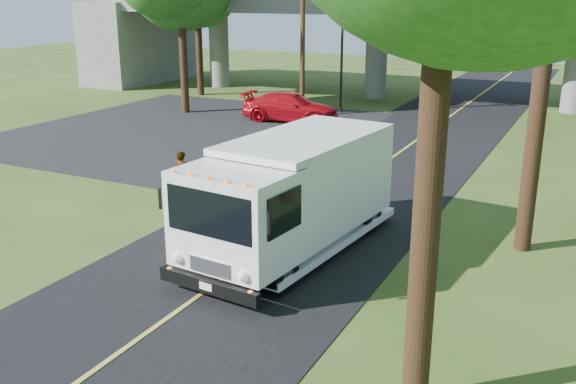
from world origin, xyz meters
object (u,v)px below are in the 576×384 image
Objects in this scene: traffic_signal at (342,56)px; utility_pole at (303,32)px; red_sedan at (290,107)px; pedestrian at (182,175)px; step_van at (293,192)px.

utility_pole is at bearing -126.87° from traffic_signal.
traffic_signal is 1.00× the size of red_sedan.
utility_pole is 16.19m from pedestrian.
traffic_signal is 0.58× the size of utility_pole.
pedestrian is at bearing -79.33° from utility_pole.
step_van is (6.74, -19.94, -1.54)m from traffic_signal.
traffic_signal reaches higher than step_van.
red_sedan is (0.08, -1.65, -3.84)m from utility_pole.
traffic_signal reaches higher than pedestrian.
step_van is at bearing -161.02° from red_sedan.
step_van reaches higher than pedestrian.
step_van reaches higher than red_sedan.
pedestrian is (1.42, -17.47, -2.38)m from traffic_signal.
traffic_signal is 17.69m from pedestrian.
utility_pole is (-1.50, -2.00, 1.40)m from traffic_signal.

